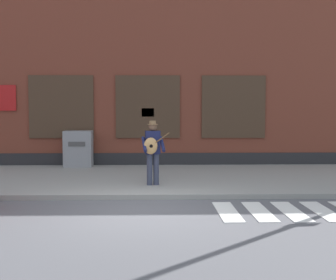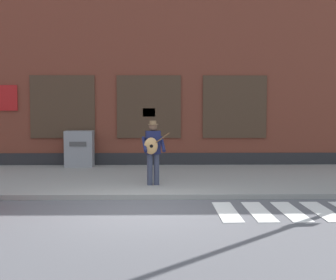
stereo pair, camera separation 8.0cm
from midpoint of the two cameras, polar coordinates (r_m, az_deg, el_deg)
name	(u,v)px [view 2 (the right image)]	position (r m, az deg, el deg)	size (l,w,h in m)	color
ground_plane	(142,212)	(9.88, -2.95, -8.79)	(160.00, 160.00, 0.00)	#56565B
sidewalk	(147,179)	(13.97, -2.40, -4.74)	(28.00, 5.76, 0.13)	gray
building_backdrop	(150,79)	(18.71, -2.10, 7.40)	(28.00, 4.06, 6.60)	brown
busker	(153,149)	(12.33, -1.67, -1.09)	(0.75, 0.59, 1.71)	#33384C
utility_box	(79,149)	(16.52, -10.61, -1.05)	(0.96, 0.65, 1.25)	gray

